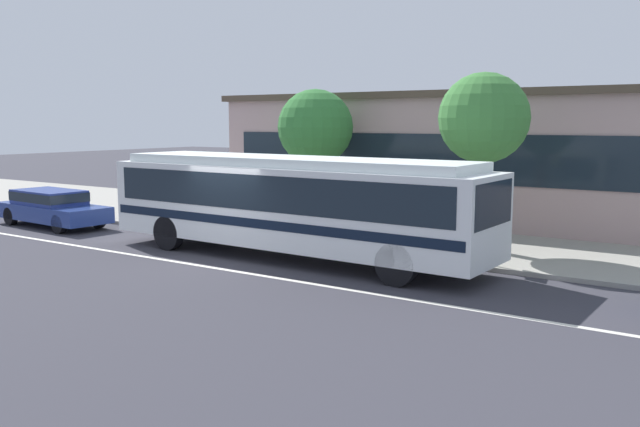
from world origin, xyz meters
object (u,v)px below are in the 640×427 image
sedan_behind_bus (52,206)px  bus_stop_sign (462,198)px  street_tree_mid_block (484,120)px  pedestrian_waiting_near_sign (309,204)px  transit_bus (291,200)px  street_tree_near_stop (315,128)px

sedan_behind_bus → bus_stop_sign: bearing=8.2°
bus_stop_sign → street_tree_mid_block: (-0.07, 1.59, 2.01)m
pedestrian_waiting_near_sign → street_tree_mid_block: street_tree_mid_block is taller
pedestrian_waiting_near_sign → street_tree_mid_block: (5.62, 0.33, 2.68)m
street_tree_mid_block → transit_bus: bearing=-139.0°
transit_bus → street_tree_mid_block: 5.75m
street_tree_near_stop → transit_bus: bearing=-62.8°
transit_bus → street_tree_near_stop: street_tree_near_stop is taller
street_tree_near_stop → bus_stop_sign: bearing=-23.7°
sedan_behind_bus → street_tree_mid_block: bearing=14.3°
pedestrian_waiting_near_sign → street_tree_near_stop: (-0.87, 1.62, 2.42)m
pedestrian_waiting_near_sign → sedan_behind_bus: bearing=-159.3°
sedan_behind_bus → bus_stop_sign: 14.71m
sedan_behind_bus → street_tree_mid_block: size_ratio=0.98×
street_tree_near_stop → street_tree_mid_block: (6.49, -1.29, 0.26)m
pedestrian_waiting_near_sign → bus_stop_sign: bus_stop_sign is taller
street_tree_mid_block → street_tree_near_stop: bearing=168.7°
transit_bus → street_tree_near_stop: size_ratio=2.43×
street_tree_near_stop → pedestrian_waiting_near_sign: bearing=-61.8°
pedestrian_waiting_near_sign → bus_stop_sign: size_ratio=0.64×
bus_stop_sign → street_tree_near_stop: 7.38m
sedan_behind_bus → bus_stop_sign: (14.52, 2.09, 1.01)m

